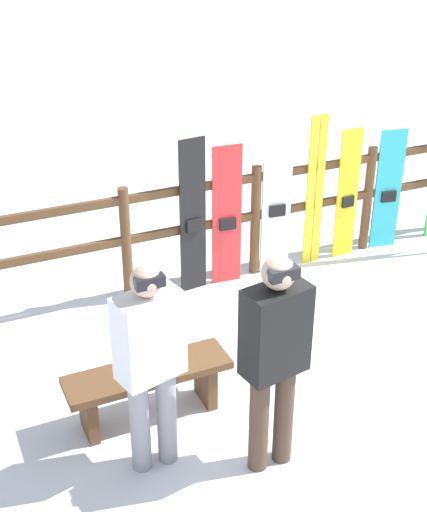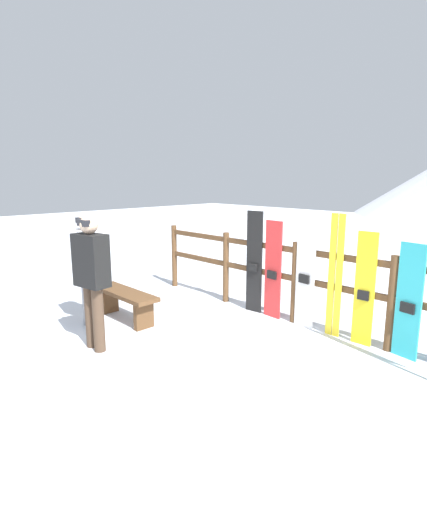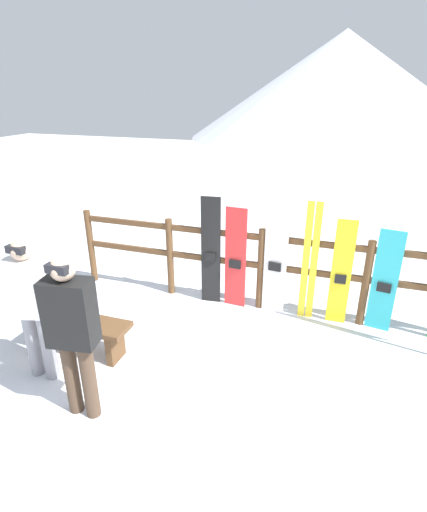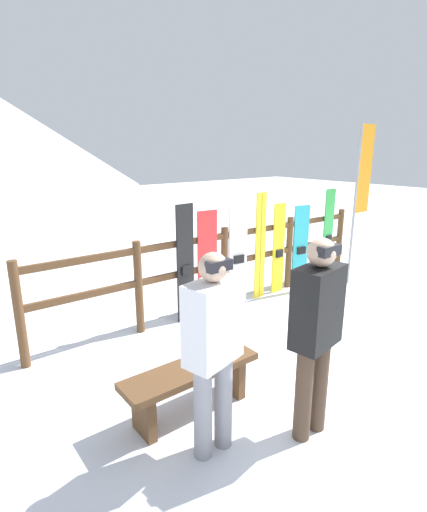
% 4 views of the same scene
% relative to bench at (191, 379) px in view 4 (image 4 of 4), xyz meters
% --- Properties ---
extents(ground_plane, '(40.00, 40.00, 0.00)m').
position_rel_bench_xyz_m(ground_plane, '(1.77, -0.42, -0.33)').
color(ground_plane, white).
extents(fence, '(5.57, 0.10, 1.18)m').
position_rel_bench_xyz_m(fence, '(1.77, 1.71, 0.38)').
color(fence, brown).
rests_on(fence, ground).
extents(bench, '(1.25, 0.36, 0.44)m').
position_rel_bench_xyz_m(bench, '(0.00, 0.00, 0.00)').
color(bench, brown).
rests_on(bench, ground).
extents(person_black, '(0.46, 0.30, 1.64)m').
position_rel_bench_xyz_m(person_black, '(0.61, -0.80, 0.63)').
color(person_black, '#4C3828').
rests_on(person_black, ground).
extents(person_white, '(0.47, 0.33, 1.58)m').
position_rel_bench_xyz_m(person_white, '(-0.13, -0.48, 0.59)').
color(person_white, gray).
rests_on(person_white, ground).
extents(snowboard_black_stripe, '(0.28, 0.08, 1.58)m').
position_rel_bench_xyz_m(snowboard_black_stripe, '(1.06, 1.65, 0.46)').
color(snowboard_black_stripe, black).
rests_on(snowboard_black_stripe, ground).
extents(snowboard_red, '(0.30, 0.07, 1.46)m').
position_rel_bench_xyz_m(snowboard_red, '(1.42, 1.65, 0.40)').
color(snowboard_red, red).
rests_on(snowboard_red, ground).
extents(snowboard_white, '(0.31, 0.08, 1.55)m').
position_rel_bench_xyz_m(snowboard_white, '(1.97, 1.65, 0.45)').
color(snowboard_white, white).
rests_on(snowboard_white, ground).
extents(ski_pair_yellow, '(0.20, 0.02, 1.63)m').
position_rel_bench_xyz_m(ski_pair_yellow, '(2.42, 1.65, 0.49)').
color(ski_pair_yellow, yellow).
rests_on(ski_pair_yellow, ground).
extents(snowboard_yellow, '(0.25, 0.06, 1.43)m').
position_rel_bench_xyz_m(snowboard_yellow, '(2.82, 1.65, 0.39)').
color(snowboard_yellow, yellow).
rests_on(snowboard_yellow, ground).
extents(snowboard_cyan, '(0.30, 0.09, 1.36)m').
position_rel_bench_xyz_m(snowboard_cyan, '(3.35, 1.65, 0.35)').
color(snowboard_cyan, '#2DBFCC').
rests_on(snowboard_cyan, ground).
extents(snowboard_green, '(0.25, 0.06, 1.57)m').
position_rel_bench_xyz_m(snowboard_green, '(4.07, 1.65, 0.46)').
color(snowboard_green, green).
rests_on(snowboard_green, ground).
extents(rental_flag, '(0.40, 0.04, 2.62)m').
position_rel_bench_xyz_m(rental_flag, '(4.23, 1.21, 1.34)').
color(rental_flag, '#99999E').
rests_on(rental_flag, ground).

